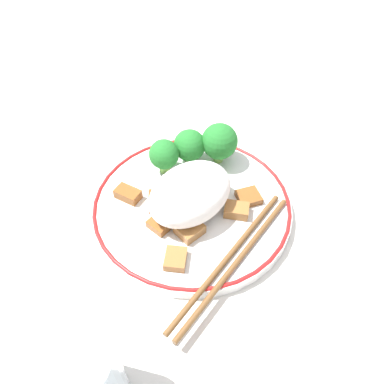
{
  "coord_description": "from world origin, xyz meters",
  "views": [
    {
      "loc": [
        -0.23,
        -0.23,
        0.39
      ],
      "look_at": [
        0.0,
        0.0,
        0.04
      ],
      "focal_mm": 35.0,
      "sensor_mm": 36.0,
      "label": 1
    }
  ],
  "objects": [
    {
      "name": "ground_plane",
      "position": [
        0.0,
        0.0,
        0.0
      ],
      "size": [
        3.0,
        3.0,
        0.0
      ],
      "primitive_type": "plane",
      "color": "silver"
    },
    {
      "name": "meat_mid_right",
      "position": [
        -0.05,
        0.0,
        0.02
      ],
      "size": [
        0.03,
        0.03,
        0.01
      ],
      "color": "brown",
      "rests_on": "plate"
    },
    {
      "name": "meat_on_rice_edge",
      "position": [
        -0.03,
        0.03,
        0.02
      ],
      "size": [
        0.04,
        0.04,
        0.01
      ],
      "color": "brown",
      "rests_on": "plate"
    },
    {
      "name": "rice_mound",
      "position": [
        -0.01,
        -0.01,
        0.04
      ],
      "size": [
        0.12,
        0.09,
        0.06
      ],
      "color": "white",
      "rests_on": "plate"
    },
    {
      "name": "plate",
      "position": [
        0.0,
        0.0,
        0.01
      ],
      "size": [
        0.26,
        0.26,
        0.02
      ],
      "color": "white",
      "rests_on": "ground_plane"
    },
    {
      "name": "meat_near_back",
      "position": [
        0.03,
        0.0,
        0.02
      ],
      "size": [
        0.04,
        0.03,
        0.01
      ],
      "color": "brown",
      "rests_on": "plate"
    },
    {
      "name": "meat_near_front",
      "position": [
        0.06,
        -0.05,
        0.02
      ],
      "size": [
        0.04,
        0.04,
        0.01
      ],
      "color": "brown",
      "rests_on": "plate"
    },
    {
      "name": "meat_far_scatter",
      "position": [
        -0.08,
        -0.05,
        0.02
      ],
      "size": [
        0.04,
        0.04,
        0.01
      ],
      "color": "#9E6633",
      "rests_on": "plate"
    },
    {
      "name": "chopsticks",
      "position": [
        -0.03,
        -0.1,
        0.02
      ],
      "size": [
        0.23,
        0.05,
        0.01
      ],
      "color": "brown",
      "rests_on": "plate"
    },
    {
      "name": "meat_near_right",
      "position": [
        0.03,
        -0.05,
        0.02
      ],
      "size": [
        0.04,
        0.04,
        0.01
      ],
      "color": "#9E6633",
      "rests_on": "plate"
    },
    {
      "name": "broccoli_back_center",
      "position": [
        0.05,
        0.06,
        0.04
      ],
      "size": [
        0.05,
        0.05,
        0.05
      ],
      "color": "#72AD4C",
      "rests_on": "plate"
    },
    {
      "name": "drinking_glass",
      "position": [
        -0.23,
        -0.1,
        0.05
      ],
      "size": [
        0.07,
        0.07,
        0.11
      ],
      "color": "silver",
      "rests_on": "ground_plane"
    },
    {
      "name": "broccoli_back_left",
      "position": [
        0.09,
        0.03,
        0.05
      ],
      "size": [
        0.05,
        0.05,
        0.06
      ],
      "color": "#72AD4C",
      "rests_on": "plate"
    },
    {
      "name": "broccoli_back_right",
      "position": [
        0.02,
        0.07,
        0.04
      ],
      "size": [
        0.04,
        0.04,
        0.05
      ],
      "color": "#72AD4C",
      "rests_on": "plate"
    },
    {
      "name": "meat_near_left",
      "position": [
        -0.04,
        -0.03,
        0.02
      ],
      "size": [
        0.03,
        0.03,
        0.01
      ],
      "color": "#9E6633",
      "rests_on": "plate"
    },
    {
      "name": "meat_mid_left",
      "position": [
        -0.05,
        0.07,
        0.02
      ],
      "size": [
        0.03,
        0.04,
        0.01
      ],
      "color": "brown",
      "rests_on": "plate"
    }
  ]
}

